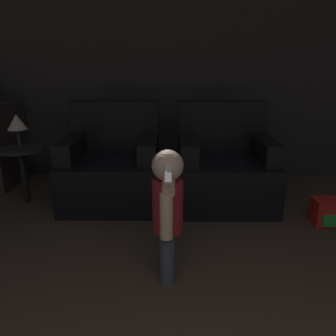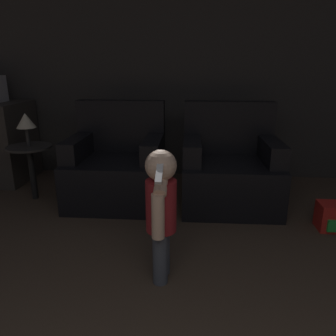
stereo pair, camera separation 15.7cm
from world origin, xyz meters
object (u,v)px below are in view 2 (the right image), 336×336
Objects in this scene: armchair_right at (229,170)px; toy_backpack at (336,217)px; person_toddler at (161,206)px; lamp at (26,121)px; armchair_left at (117,167)px.

armchair_right is 0.99m from toy_backpack.
lamp is (-1.42, 1.20, 0.29)m from person_toddler.
armchair_left is at bearing 178.92° from armchair_right.
armchair_left is 0.97m from lamp.
lamp is (-1.94, -0.05, 0.45)m from armchair_right.
toy_backpack is at bearing -31.50° from armchair_right.
person_toddler is at bearing -150.52° from toy_backpack.
armchair_right reaches higher than lamp.
person_toddler is (-0.53, -1.25, 0.16)m from armchair_right.
armchair_left is 1.14× the size of person_toddler.
armchair_right is (1.09, -0.00, 0.00)m from armchair_left.
toy_backpack is (1.36, 0.77, -0.38)m from person_toddler.
toy_backpack is 2.89m from lamp.
armchair_left is 1.38m from person_toddler.
person_toddler is 3.01× the size of toy_backpack.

